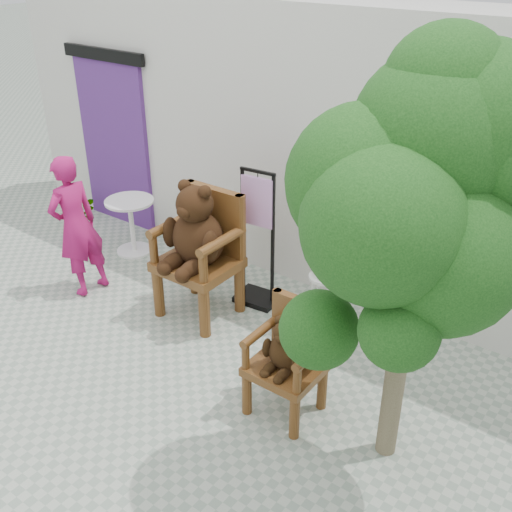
# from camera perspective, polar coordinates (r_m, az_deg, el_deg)

# --- Properties ---
(ground_plane) EXTENTS (60.00, 60.00, 0.00)m
(ground_plane) POSITION_cam_1_polar(r_m,az_deg,el_deg) (5.33, -10.94, -14.28)
(ground_plane) COLOR #9CA493
(ground_plane) RESTS_ON ground
(back_wall) EXTENTS (9.00, 1.00, 3.00)m
(back_wall) POSITION_cam_1_polar(r_m,az_deg,el_deg) (6.71, 7.47, 10.24)
(back_wall) COLOR silver
(back_wall) RESTS_ON ground
(doorway) EXTENTS (1.40, 0.11, 2.33)m
(doorway) POSITION_cam_1_polar(r_m,az_deg,el_deg) (8.27, -13.29, 10.77)
(doorway) COLOR #532775
(doorway) RESTS_ON ground
(chair_big) EXTENTS (0.76, 0.78, 1.47)m
(chair_big) POSITION_cam_1_polar(r_m,az_deg,el_deg) (6.04, -5.48, 1.58)
(chair_big) COLOR #4B2A10
(chair_big) RESTS_ON ground
(chair_small) EXTENTS (0.57, 0.52, 0.99)m
(chair_small) POSITION_cam_1_polar(r_m,az_deg,el_deg) (4.91, 3.14, -9.14)
(chair_small) COLOR #4B2A10
(chair_small) RESTS_ON ground
(person) EXTENTS (0.39, 0.57, 1.53)m
(person) POSITION_cam_1_polar(r_m,az_deg,el_deg) (6.78, -16.76, 2.74)
(person) COLOR #A7145B
(person) RESTS_ON ground
(cafe_table) EXTENTS (0.60, 0.60, 0.70)m
(cafe_table) POSITION_cam_1_polar(r_m,az_deg,el_deg) (7.57, -11.80, 3.39)
(cafe_table) COLOR white
(cafe_table) RESTS_ON ground
(display_stand) EXTENTS (0.48, 0.39, 1.51)m
(display_stand) POSITION_cam_1_polar(r_m,az_deg,el_deg) (6.31, 0.14, 0.23)
(display_stand) COLOR black
(display_stand) RESTS_ON ground
(stool_bucket) EXTENTS (0.32, 0.32, 1.45)m
(stool_bucket) POSITION_cam_1_polar(r_m,az_deg,el_deg) (6.11, 6.60, -0.36)
(stool_bucket) COLOR white
(stool_bucket) RESTS_ON ground
(tree) EXTENTS (1.53, 1.60, 3.16)m
(tree) POSITION_cam_1_polar(r_m,az_deg,el_deg) (3.66, 15.92, 6.70)
(tree) COLOR brown
(tree) RESTS_ON ground
(potted_plant) EXTENTS (0.45, 0.42, 0.40)m
(potted_plant) POSITION_cam_1_polar(r_m,az_deg,el_deg) (8.63, -16.62, 4.21)
(potted_plant) COLOR #0E350E
(potted_plant) RESTS_ON ground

